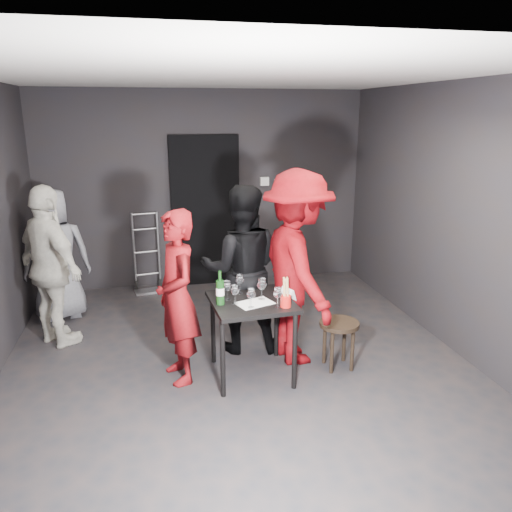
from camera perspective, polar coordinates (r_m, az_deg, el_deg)
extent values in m
cube|color=black|center=(5.10, -2.23, -11.84)|extent=(4.50, 5.00, 0.02)
cube|color=silver|center=(4.52, -2.62, 20.06)|extent=(4.50, 5.00, 0.02)
cube|color=black|center=(7.06, -5.92, 7.55)|extent=(4.50, 0.04, 2.70)
cube|color=black|center=(2.33, 8.40, -10.52)|extent=(4.50, 0.04, 2.70)
cube|color=black|center=(5.46, 21.59, 4.02)|extent=(0.04, 5.00, 2.70)
cube|color=black|center=(7.05, -5.79, 5.07)|extent=(0.95, 0.10, 2.10)
cube|color=#B7B7B2|center=(7.14, 0.97, 8.54)|extent=(0.12, 0.06, 0.12)
cube|color=#B7B7B2|center=(7.19, 2.54, 8.18)|extent=(0.10, 0.06, 0.14)
cylinder|color=#B2B2B7|center=(7.00, -13.74, 0.39)|extent=(0.03, 0.03, 1.10)
cylinder|color=#B2B2B7|center=(7.00, -11.06, 0.55)|extent=(0.03, 0.03, 1.10)
cube|color=#B2B2B7|center=(7.05, -12.14, -3.94)|extent=(0.37, 0.20, 0.03)
cylinder|color=black|center=(7.17, -13.49, -3.15)|extent=(0.04, 0.16, 0.16)
cylinder|color=black|center=(7.16, -10.86, -3.00)|extent=(0.04, 0.16, 0.16)
cube|color=black|center=(4.54, -0.50, -5.29)|extent=(0.72, 0.72, 0.04)
cylinder|color=black|center=(4.36, -3.82, -11.70)|extent=(0.04, 0.04, 0.71)
cylinder|color=black|center=(4.49, 4.44, -10.89)|extent=(0.04, 0.04, 0.71)
cylinder|color=black|center=(4.93, -4.93, -8.29)|extent=(0.04, 0.04, 0.71)
cylinder|color=black|center=(5.04, 2.36, -7.68)|extent=(0.04, 0.04, 0.71)
cylinder|color=black|center=(4.85, 9.50, -7.67)|extent=(0.38, 0.38, 0.04)
cylinder|color=black|center=(5.07, 10.04, -9.63)|extent=(0.04, 0.04, 0.41)
cylinder|color=black|center=(5.01, 7.83, -9.91)|extent=(0.04, 0.04, 0.41)
cylinder|color=black|center=(4.83, 8.67, -10.93)|extent=(0.04, 0.04, 0.41)
cylinder|color=black|center=(4.91, 10.94, -10.62)|extent=(0.04, 0.04, 0.41)
imported|color=maroon|center=(4.51, -9.02, -4.13)|extent=(0.54, 0.70, 1.69)
imported|color=black|center=(5.01, -1.68, -0.19)|extent=(1.03, 0.67, 1.97)
imported|color=#6C050A|center=(4.74, 4.80, 1.46)|extent=(0.88, 1.61, 2.39)
imported|color=beige|center=(5.52, -22.51, -0.05)|extent=(1.14, 1.22, 1.94)
imported|color=slate|center=(6.27, -21.91, 0.41)|extent=(0.87, 0.59, 1.64)
cube|color=white|center=(4.46, -0.15, -5.41)|extent=(0.37, 0.30, 0.00)
cylinder|color=black|center=(4.42, -4.12, -4.18)|extent=(0.07, 0.07, 0.22)
cylinder|color=black|center=(4.37, -4.16, -2.29)|extent=(0.03, 0.03, 0.09)
cylinder|color=white|center=(4.41, -4.12, -4.06)|extent=(0.07, 0.07, 0.07)
cylinder|color=red|center=(4.38, 3.42, -5.17)|extent=(0.09, 0.09, 0.10)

